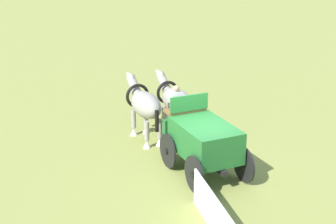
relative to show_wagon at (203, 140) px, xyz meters
name	(u,v)px	position (x,y,z in m)	size (l,w,h in m)	color
ground_plane	(204,174)	(-0.15, -0.01, -1.16)	(220.00, 220.00, 0.00)	olive
show_wagon	(203,140)	(0.00, 0.00, 0.00)	(5.39, 2.02, 2.67)	#236B2D
draft_horse_near	(145,105)	(3.36, 0.80, 0.21)	(2.99, 1.03, 2.24)	#9E998E
draft_horse_off	(176,102)	(3.43, -0.49, 0.17)	(3.12, 1.02, 2.20)	#9E998E
sponsor_banner	(213,214)	(-3.30, 1.25, -0.61)	(3.20, 0.06, 1.10)	silver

